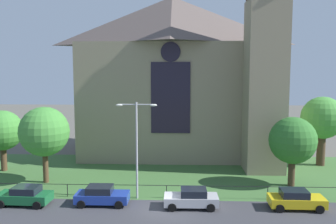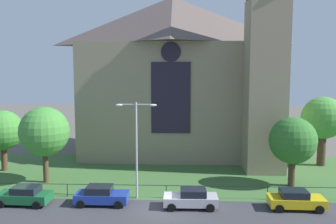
{
  "view_description": "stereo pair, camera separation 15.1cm",
  "coord_description": "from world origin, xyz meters",
  "views": [
    {
      "loc": [
        1.38,
        -26.46,
        10.5
      ],
      "look_at": [
        0.06,
        8.0,
        6.7
      ],
      "focal_mm": 38.1,
      "sensor_mm": 36.0,
      "label": 1
    },
    {
      "loc": [
        1.53,
        -26.46,
        10.5
      ],
      "look_at": [
        0.06,
        8.0,
        6.7
      ],
      "focal_mm": 38.1,
      "sensor_mm": 36.0,
      "label": 2
    }
  ],
  "objects": [
    {
      "name": "streetlamp_near",
      "position": [
        -2.32,
        2.4,
        5.18
      ],
      "size": [
        3.37,
        0.26,
        8.12
      ],
      "color": "#B2B2B7",
      "rests_on": "ground"
    },
    {
      "name": "ground",
      "position": [
        0.0,
        10.0,
        0.0
      ],
      "size": [
        160.0,
        160.0,
        0.0
      ],
      "primitive_type": "plane",
      "color": "#56544C"
    },
    {
      "name": "grass_verge",
      "position": [
        0.0,
        8.0,
        0.0
      ],
      "size": [
        120.0,
        20.0,
        0.01
      ],
      "primitive_type": "cube",
      "color": "#3D6633",
      "rests_on": "ground"
    },
    {
      "name": "parked_car_green",
      "position": [
        -11.12,
        0.59,
        0.74
      ],
      "size": [
        4.28,
        2.18,
        1.51
      ],
      "rotation": [
        0.0,
        0.0,
        3.1
      ],
      "color": "#196033",
      "rests_on": "ground"
    },
    {
      "name": "parked_car_yellow",
      "position": [
        10.27,
        0.56,
        0.74
      ],
      "size": [
        4.23,
        2.09,
        1.51
      ],
      "rotation": [
        0.0,
        0.0,
        -0.02
      ],
      "color": "gold",
      "rests_on": "ground"
    },
    {
      "name": "tree_right_far",
      "position": [
        17.26,
        13.98,
        5.37
      ],
      "size": [
        4.76,
        4.76,
        7.85
      ],
      "color": "#423021",
      "rests_on": "ground"
    },
    {
      "name": "iron_railing",
      "position": [
        0.14,
        2.5,
        0.98
      ],
      "size": [
        33.77,
        0.07,
        1.13
      ],
      "color": "black",
      "rests_on": "ground"
    },
    {
      "name": "tree_left_near",
      "position": [
        -11.65,
        6.43,
        4.93
      ],
      "size": [
        4.72,
        4.72,
        7.32
      ],
      "color": "#4C3823",
      "rests_on": "ground"
    },
    {
      "name": "tree_left_far",
      "position": [
        -17.74,
        10.36,
        4.35
      ],
      "size": [
        4.28,
        4.28,
        6.53
      ],
      "color": "#4C3823",
      "rests_on": "ground"
    },
    {
      "name": "parked_car_blue",
      "position": [
        -4.97,
        0.87,
        0.74
      ],
      "size": [
        4.2,
        2.02,
        1.51
      ],
      "rotation": [
        0.0,
        0.0,
        0.0
      ],
      "color": "#1E3899",
      "rests_on": "ground"
    },
    {
      "name": "tree_right_near",
      "position": [
        11.66,
        6.33,
        4.26
      ],
      "size": [
        4.35,
        4.35,
        6.48
      ],
      "color": "#423021",
      "rests_on": "ground"
    },
    {
      "name": "parked_car_silver",
      "position": [
        2.19,
        0.52,
        0.74
      ],
      "size": [
        4.23,
        2.08,
        1.51
      ],
      "rotation": [
        0.0,
        0.0,
        3.16
      ],
      "color": "#B7B7BC",
      "rests_on": "ground"
    },
    {
      "name": "road_asphalt",
      "position": [
        0.0,
        -2.0,
        0.0
      ],
      "size": [
        120.0,
        8.0,
        0.01
      ],
      "primitive_type": "cube",
      "color": "#38383D",
      "rests_on": "ground"
    },
    {
      "name": "church_building",
      "position": [
        0.91,
        18.84,
        10.27
      ],
      "size": [
        23.2,
        16.2,
        26.0
      ],
      "color": "gray",
      "rests_on": "ground"
    }
  ]
}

